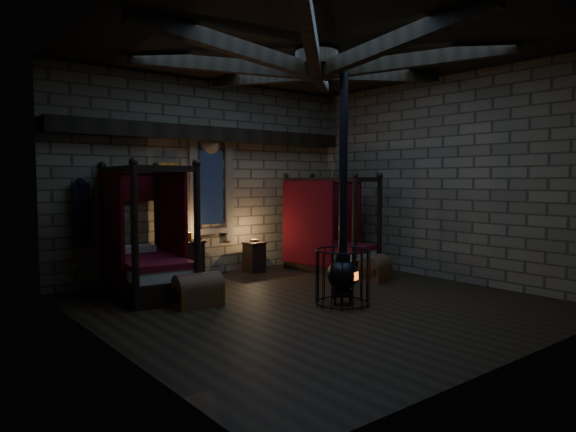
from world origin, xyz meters
TOP-DOWN VIEW (x-y plane):
  - room at (-0.00, 0.09)m, footprint 7.02×7.02m
  - bed_left at (-1.94, 2.45)m, footprint 1.38×2.31m
  - bed_right at (2.33, 2.18)m, footprint 1.38×2.18m
  - trunk_left at (-1.67, 1.03)m, footprint 0.80×0.55m
  - trunk_right at (2.22, 0.66)m, footprint 0.83×0.66m
  - nightstand_left at (-0.72, 3.12)m, footprint 0.53×0.51m
  - nightstand_right at (0.83, 3.02)m, footprint 0.44×0.43m
  - stove at (0.27, -0.37)m, footprint 0.91×0.91m

SIDE VIEW (x-z plane):
  - trunk_right at x=2.22m, z-range -0.03..0.50m
  - trunk_left at x=-1.67m, z-range -0.03..0.53m
  - nightstand_right at x=0.83m, z-range -0.02..0.72m
  - nightstand_left at x=-0.72m, z-range -0.08..0.92m
  - bed_right at x=2.33m, z-range -0.54..1.59m
  - bed_left at x=-1.94m, z-range -0.58..1.72m
  - stove at x=0.27m, z-range -1.44..2.61m
  - room at x=0.00m, z-range 1.60..5.89m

